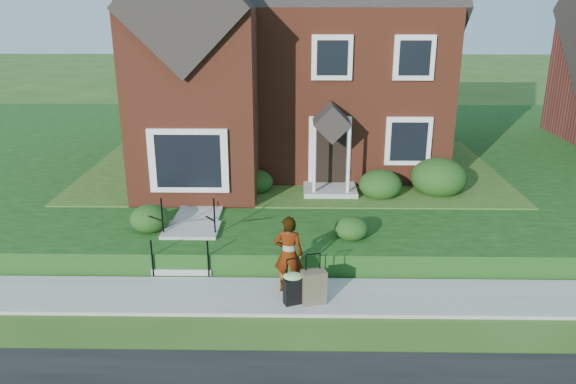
{
  "coord_description": "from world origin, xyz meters",
  "views": [
    {
      "loc": [
        0.2,
        -10.87,
        6.16
      ],
      "look_at": [
        -0.02,
        2.0,
        1.78
      ],
      "focal_mm": 35.0,
      "sensor_mm": 36.0,
      "label": 1
    }
  ],
  "objects_px": {
    "front_steps": "(188,243)",
    "woman": "(289,254)",
    "suitcase_black": "(293,287)",
    "suitcase_olive": "(314,287)"
  },
  "relations": [
    {
      "from": "woman",
      "to": "suitcase_black",
      "type": "height_order",
      "value": "woman"
    },
    {
      "from": "suitcase_black",
      "to": "suitcase_olive",
      "type": "height_order",
      "value": "suitcase_olive"
    },
    {
      "from": "front_steps",
      "to": "woman",
      "type": "distance_m",
      "value": 3.04
    },
    {
      "from": "woman",
      "to": "suitcase_black",
      "type": "bearing_deg",
      "value": 104.99
    },
    {
      "from": "front_steps",
      "to": "woman",
      "type": "bearing_deg",
      "value": -32.98
    },
    {
      "from": "front_steps",
      "to": "suitcase_black",
      "type": "xyz_separation_m",
      "value": [
        2.62,
        -2.2,
        0.0
      ]
    },
    {
      "from": "front_steps",
      "to": "woman",
      "type": "relative_size",
      "value": 1.15
    },
    {
      "from": "suitcase_black",
      "to": "suitcase_olive",
      "type": "bearing_deg",
      "value": -16.96
    },
    {
      "from": "suitcase_black",
      "to": "suitcase_olive",
      "type": "distance_m",
      "value": 0.44
    },
    {
      "from": "suitcase_black",
      "to": "woman",
      "type": "bearing_deg",
      "value": 78.11
    }
  ]
}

